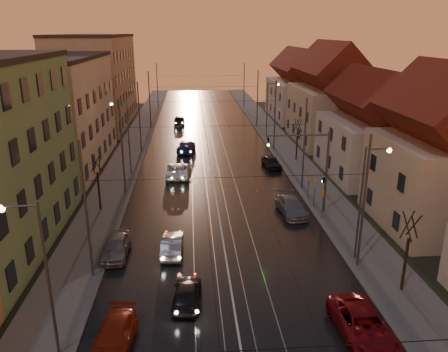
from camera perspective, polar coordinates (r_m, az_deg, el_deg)
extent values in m
cube|color=black|center=(57.82, -2.10, 3.51)|extent=(16.00, 120.00, 0.04)
cube|color=#4C4C4C|center=(58.29, -11.98, 3.30)|extent=(4.00, 120.00, 0.15)
cube|color=#4C4C4C|center=(59.03, 7.67, 3.73)|extent=(4.00, 120.00, 0.15)
cube|color=gray|center=(57.77, -4.28, 3.49)|extent=(0.06, 120.00, 0.03)
cube|color=gray|center=(57.78, -2.86, 3.53)|extent=(0.06, 120.00, 0.03)
cube|color=gray|center=(57.84, -1.33, 3.56)|extent=(0.06, 120.00, 0.03)
cube|color=gray|center=(57.93, 0.08, 3.59)|extent=(0.06, 120.00, 0.03)
cube|color=#BEB593|center=(52.88, -21.36, 7.50)|extent=(10.00, 20.00, 12.00)
cube|color=tan|center=(75.81, -16.39, 11.73)|extent=(10.00, 24.00, 14.00)
cube|color=#BAAD8F|center=(38.05, 26.13, -0.94)|extent=(8.50, 10.00, 7.00)
cube|color=beige|center=(49.30, 18.68, 3.49)|extent=(9.00, 12.00, 6.00)
pyramid|color=#511512|center=(48.39, 19.24, 8.75)|extent=(9.18, 12.24, 3.20)
cube|color=#BAAD8F|center=(62.87, 13.56, 7.71)|extent=(9.00, 14.00, 7.50)
pyramid|color=#511512|center=(62.11, 13.96, 12.93)|extent=(9.18, 14.28, 4.00)
cube|color=beige|center=(80.04, 9.65, 9.81)|extent=(9.00, 16.00, 6.50)
pyramid|color=#511512|center=(79.46, 9.85, 13.37)|extent=(9.18, 16.32, 3.50)
cylinder|color=#595B60|center=(27.67, -17.53, -4.53)|extent=(0.16, 0.16, 9.00)
cylinder|color=#595B60|center=(28.99, 17.79, -3.50)|extent=(0.16, 0.16, 9.00)
cylinder|color=#595B60|center=(41.66, -13.15, 3.50)|extent=(0.16, 0.16, 9.00)
cylinder|color=#595B60|center=(42.55, 10.44, 3.99)|extent=(0.16, 0.16, 9.00)
cylinder|color=#595B60|center=(56.17, -10.98, 7.43)|extent=(0.16, 0.16, 9.00)
cylinder|color=#595B60|center=(56.84, 6.67, 7.77)|extent=(0.16, 0.16, 9.00)
cylinder|color=#595B60|center=(70.89, -9.69, 9.74)|extent=(0.16, 0.16, 9.00)
cylinder|color=#595B60|center=(71.42, 4.39, 10.01)|extent=(0.16, 0.16, 9.00)
cylinder|color=#595B60|center=(88.67, -8.70, 11.49)|extent=(0.16, 0.16, 9.00)
cylinder|color=#595B60|center=(89.10, 2.63, 11.71)|extent=(0.16, 0.16, 9.00)
cylinder|color=#595B60|center=(21.91, -21.90, -12.84)|extent=(0.14, 0.14, 8.00)
cylinder|color=#595B60|center=(20.57, -25.28, -3.58)|extent=(1.60, 0.10, 0.10)
sphere|color=#FFD88C|center=(20.88, -27.09, -3.83)|extent=(0.32, 0.32, 0.32)
cylinder|color=#595B60|center=(30.10, 17.36, -3.66)|extent=(0.14, 0.14, 8.00)
cylinder|color=#595B60|center=(29.26, 19.52, 3.34)|extent=(1.60, 0.10, 0.10)
sphere|color=#FFD88C|center=(29.58, 20.78, 3.15)|extent=(0.32, 0.32, 0.32)
cylinder|color=#595B60|center=(47.57, -12.32, 4.77)|extent=(0.14, 0.14, 8.00)
cylinder|color=#595B60|center=(46.96, -13.62, 9.24)|extent=(1.60, 0.10, 0.10)
sphere|color=#FFD88C|center=(47.10, -14.49, 9.07)|extent=(0.32, 0.32, 0.32)
cylinder|color=#595B60|center=(63.73, 5.65, 8.50)|extent=(0.14, 0.14, 8.00)
cylinder|color=#595B60|center=(63.34, 6.48, 11.89)|extent=(1.60, 0.10, 0.10)
sphere|color=#FFD88C|center=(63.49, 7.13, 11.79)|extent=(0.32, 0.32, 0.32)
cylinder|color=#595B60|center=(37.37, 13.23, 0.34)|extent=(0.20, 0.20, 7.20)
cylinder|color=#595B60|center=(35.80, 9.62, 5.28)|extent=(5.20, 0.14, 0.14)
imported|color=black|center=(35.44, 5.79, 4.31)|extent=(0.15, 0.18, 0.90)
sphere|color=#19FF3F|center=(35.37, 5.81, 4.03)|extent=(0.20, 0.20, 0.20)
cylinder|color=black|center=(38.99, -16.01, -2.01)|extent=(0.18, 0.18, 3.50)
cylinder|color=black|center=(38.24, -15.97, 1.63)|extent=(0.37, 0.92, 1.61)
cylinder|color=black|center=(38.45, -16.40, 1.68)|extent=(0.91, 0.40, 1.61)
cylinder|color=black|center=(38.18, -16.71, 1.53)|extent=(0.37, 0.92, 1.61)
cylinder|color=black|center=(37.98, -16.22, 1.49)|extent=(0.84, 0.54, 1.62)
cylinder|color=black|center=(28.32, 22.54, -10.75)|extent=(0.18, 0.18, 3.50)
cylinder|color=black|center=(27.41, 23.55, -5.93)|extent=(0.37, 0.92, 1.61)
cylinder|color=black|center=(27.39, 22.82, -5.85)|extent=(0.91, 0.40, 1.61)
cylinder|color=black|center=(27.06, 22.83, -6.14)|extent=(0.37, 0.92, 1.61)
cylinder|color=black|center=(27.12, 23.63, -6.20)|extent=(0.84, 0.54, 1.62)
cylinder|color=black|center=(53.04, 9.48, 3.83)|extent=(0.18, 0.18, 3.50)
cylinder|color=black|center=(52.61, 9.86, 6.54)|extent=(0.37, 0.92, 1.61)
cylinder|color=black|center=(52.67, 9.48, 6.58)|extent=(0.91, 0.40, 1.61)
cylinder|color=black|center=(52.33, 9.40, 6.51)|extent=(0.37, 0.92, 1.61)
cylinder|color=black|center=(52.30, 9.82, 6.48)|extent=(0.84, 0.54, 1.62)
imported|color=black|center=(25.92, -4.87, -14.98)|extent=(1.86, 3.91, 1.29)
imported|color=#A0A0A5|center=(31.14, -6.78, -8.89)|extent=(1.52, 4.08, 1.33)
imported|color=white|center=(46.96, -6.07, 0.77)|extent=(2.48, 5.24, 1.44)
imported|color=#191A4C|center=(56.64, -4.96, 3.90)|extent=(2.69, 5.36, 1.49)
imported|color=black|center=(73.80, -5.85, 7.29)|extent=(1.89, 4.46, 1.51)
imported|color=maroon|center=(23.38, -14.20, -19.79)|extent=(2.13, 4.51, 1.27)
imported|color=gray|center=(31.48, -13.93, -8.91)|extent=(1.78, 4.25, 1.44)
imported|color=maroon|center=(24.39, 17.68, -18.08)|extent=(2.54, 5.24, 1.44)
imported|color=gray|center=(37.75, 8.78, -3.89)|extent=(2.29, 4.91, 1.39)
imported|color=black|center=(50.01, 6.21, 1.81)|extent=(2.07, 4.13, 1.35)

